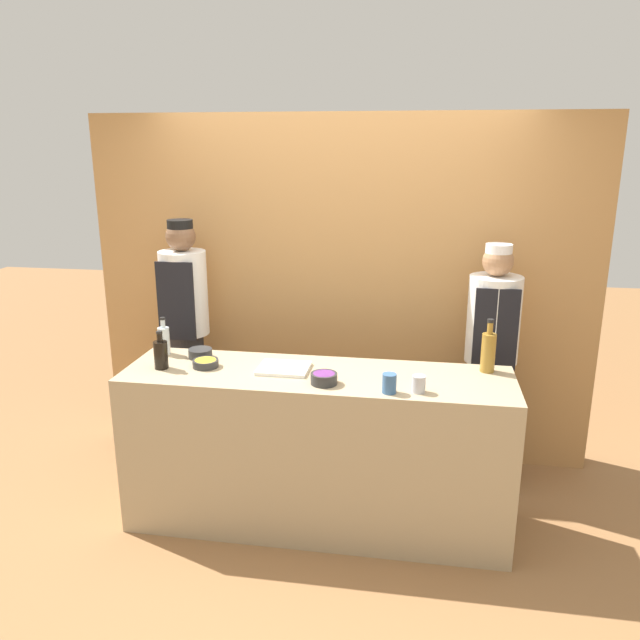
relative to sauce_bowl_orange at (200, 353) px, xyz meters
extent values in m
plane|color=olive|center=(0.74, -0.15, -0.98)|extent=(14.00, 14.00, 0.00)
cube|color=#B7844C|center=(0.74, 0.86, 0.22)|extent=(3.49, 0.18, 2.40)
cube|color=tan|center=(0.74, -0.15, -0.51)|extent=(2.21, 0.60, 0.95)
cylinder|color=#2D2D2D|center=(0.00, 0.00, 0.00)|extent=(0.14, 0.14, 0.06)
cylinder|color=orange|center=(0.00, 0.00, 0.02)|extent=(0.12, 0.12, 0.02)
cylinder|color=#2D2D2D|center=(0.81, -0.30, 0.00)|extent=(0.15, 0.15, 0.06)
cylinder|color=#703384|center=(0.81, -0.30, 0.02)|extent=(0.12, 0.12, 0.02)
cylinder|color=#2D2D2D|center=(0.09, -0.15, -0.01)|extent=(0.15, 0.15, 0.04)
cylinder|color=yellow|center=(0.09, -0.15, 0.01)|extent=(0.12, 0.12, 0.01)
cube|color=white|center=(0.55, -0.13, -0.02)|extent=(0.29, 0.24, 0.02)
cylinder|color=olive|center=(1.69, 0.04, 0.08)|extent=(0.08, 0.08, 0.22)
cylinder|color=olive|center=(1.69, 0.04, 0.23)|extent=(0.03, 0.03, 0.07)
cylinder|color=black|center=(1.69, 0.04, 0.27)|extent=(0.04, 0.04, 0.02)
cylinder|color=black|center=(-0.16, -0.21, 0.05)|extent=(0.08, 0.08, 0.16)
cylinder|color=black|center=(-0.16, -0.21, 0.15)|extent=(0.03, 0.03, 0.05)
cylinder|color=black|center=(-0.16, -0.21, 0.19)|extent=(0.04, 0.04, 0.01)
cylinder|color=silver|center=(-0.24, 0.03, 0.05)|extent=(0.07, 0.07, 0.17)
cylinder|color=silver|center=(-0.24, 0.03, 0.16)|extent=(0.03, 0.03, 0.05)
cylinder|color=black|center=(-0.24, 0.03, 0.20)|extent=(0.03, 0.03, 0.01)
cylinder|color=#386093|center=(1.16, -0.37, 0.02)|extent=(0.08, 0.08, 0.10)
cylinder|color=#B7B7BC|center=(1.31, -0.33, 0.01)|extent=(0.07, 0.07, 0.09)
cylinder|color=#28282D|center=(-0.28, 0.50, -0.51)|extent=(0.23, 0.23, 0.94)
cylinder|color=white|center=(-0.28, 0.50, 0.24)|extent=(0.32, 0.32, 0.57)
cube|color=black|center=(-0.28, 0.35, 0.22)|extent=(0.25, 0.02, 0.53)
sphere|color=brown|center=(-0.28, 0.50, 0.63)|extent=(0.20, 0.20, 0.20)
cylinder|color=black|center=(-0.28, 0.50, 0.70)|extent=(0.17, 0.17, 0.07)
cylinder|color=#28282D|center=(1.76, 0.50, -0.55)|extent=(0.24, 0.24, 0.86)
cylinder|color=white|center=(1.76, 0.50, 0.15)|extent=(0.33, 0.33, 0.55)
cube|color=black|center=(1.76, 0.34, 0.13)|extent=(0.26, 0.02, 0.51)
sphere|color=#9E704C|center=(1.76, 0.50, 0.53)|extent=(0.19, 0.19, 0.19)
cylinder|color=white|center=(1.76, 0.50, 0.60)|extent=(0.16, 0.16, 0.07)
camera|label=1|loc=(1.30, -3.41, 1.22)|focal=35.00mm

